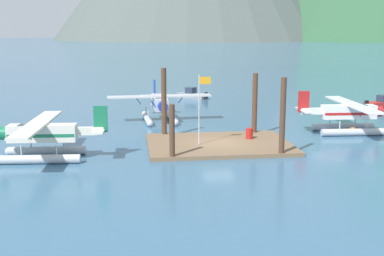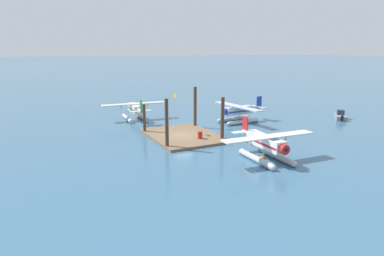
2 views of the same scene
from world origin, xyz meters
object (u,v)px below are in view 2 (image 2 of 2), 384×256
(boat_grey_open_north, at_px, (340,116))
(seaplane_silver_bow_left, at_px, (238,112))
(mooring_buoy, at_px, (262,159))
(flagpole, at_px, (174,107))
(seaplane_cream_port_aft, at_px, (135,110))
(seaplane_white_stbd_fwd, at_px, (267,146))
(fuel_drum, at_px, (200,135))

(boat_grey_open_north, bearing_deg, seaplane_silver_bow_left, -107.91)
(seaplane_silver_bow_left, height_order, boat_grey_open_north, seaplane_silver_bow_left)
(mooring_buoy, bearing_deg, flagpole, -165.99)
(seaplane_silver_bow_left, distance_m, seaplane_cream_port_aft, 16.76)
(seaplane_white_stbd_fwd, height_order, seaplane_silver_bow_left, same)
(flagpole, bearing_deg, fuel_drum, 20.62)
(flagpole, height_order, boat_grey_open_north, flagpole)
(seaplane_cream_port_aft, bearing_deg, boat_grey_open_north, 64.54)
(flagpole, bearing_deg, seaplane_silver_bow_left, 101.64)
(flagpole, height_order, mooring_buoy, flagpole)
(flagpole, xyz_separation_m, mooring_buoy, (14.21, 3.55, -3.43))
(fuel_drum, xyz_separation_m, boat_grey_open_north, (-1.40, 27.23, -0.25))
(seaplane_cream_port_aft, bearing_deg, mooring_buoy, 11.81)
(seaplane_white_stbd_fwd, height_order, seaplane_cream_port_aft, same)
(fuel_drum, relative_size, seaplane_silver_bow_left, 0.08)
(seaplane_cream_port_aft, bearing_deg, seaplane_white_stbd_fwd, 13.24)
(seaplane_silver_bow_left, bearing_deg, flagpole, -78.36)
(mooring_buoy, height_order, seaplane_silver_bow_left, seaplane_silver_bow_left)
(mooring_buoy, distance_m, seaplane_silver_bow_left, 18.82)
(seaplane_silver_bow_left, bearing_deg, boat_grey_open_north, 72.09)
(mooring_buoy, relative_size, seaplane_cream_port_aft, 0.06)
(seaplane_cream_port_aft, bearing_deg, fuel_drum, 12.30)
(seaplane_white_stbd_fwd, bearing_deg, seaplane_cream_port_aft, -166.76)
(flagpole, distance_m, seaplane_white_stbd_fwd, 14.82)
(seaplane_white_stbd_fwd, xyz_separation_m, seaplane_silver_bow_left, (-16.55, 7.94, 0.00))
(flagpole, bearing_deg, seaplane_cream_port_aft, -170.91)
(mooring_buoy, bearing_deg, boat_grey_open_north, 114.07)
(mooring_buoy, distance_m, seaplane_white_stbd_fwd, 1.42)
(mooring_buoy, xyz_separation_m, seaplane_cream_port_aft, (-25.93, -5.42, 1.25))
(fuel_drum, height_order, seaplane_white_stbd_fwd, seaplane_white_stbd_fwd)
(fuel_drum, distance_m, seaplane_silver_bow_left, 12.54)
(boat_grey_open_north, bearing_deg, fuel_drum, -87.06)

